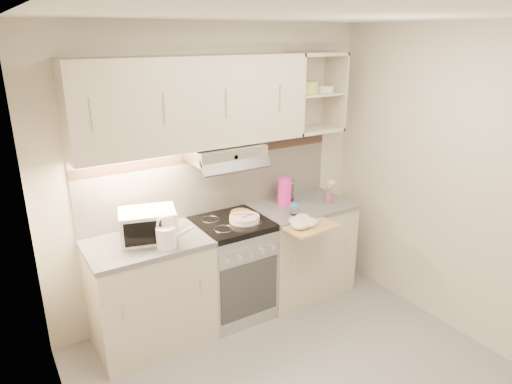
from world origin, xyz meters
TOP-DOWN VIEW (x-y plane):
  - room_shell at (0.00, 0.37)m, footprint 3.04×2.84m
  - base_cabinet_left at (-0.75, 1.10)m, footprint 0.90×0.60m
  - worktop_left at (-0.75, 1.10)m, footprint 0.92×0.62m
  - base_cabinet_right at (0.75, 1.10)m, footprint 0.90×0.60m
  - worktop_right at (0.75, 1.10)m, footprint 0.92×0.62m
  - electric_range at (0.00, 1.10)m, footprint 0.60×0.60m
  - microwave at (-0.72, 1.12)m, footprint 0.48×0.41m
  - watering_can at (-0.64, 0.91)m, footprint 0.28×0.17m
  - plate_stack at (0.09, 1.03)m, footprint 0.26×0.26m
  - bread_loaf at (0.12, 1.15)m, footprint 0.17×0.17m
  - pink_pitcher at (0.62, 1.19)m, footprint 0.13×0.13m
  - glass_jar at (0.71, 1.26)m, footprint 0.10×0.10m
  - spice_jar at (0.54, 0.93)m, footprint 0.07×0.07m
  - spray_bottle at (1.00, 1.01)m, footprint 0.09×0.09m
  - cutting_board at (0.53, 0.74)m, footprint 0.46×0.42m
  - dish_towel at (0.49, 0.75)m, footprint 0.34×0.31m

SIDE VIEW (x-z plane):
  - base_cabinet_left at x=-0.75m, z-range 0.00..0.86m
  - base_cabinet_right at x=0.75m, z-range 0.00..0.86m
  - electric_range at x=0.00m, z-range 0.00..0.90m
  - cutting_board at x=0.53m, z-range 0.86..0.88m
  - worktop_left at x=-0.75m, z-range 0.86..0.90m
  - worktop_right at x=0.75m, z-range 0.86..0.90m
  - bread_loaf at x=0.12m, z-range 0.90..0.94m
  - dish_towel at x=0.49m, z-range 0.88..0.96m
  - plate_stack at x=0.09m, z-range 0.90..0.95m
  - spice_jar at x=0.54m, z-range 0.90..1.00m
  - watering_can at x=-0.64m, z-range 0.86..1.11m
  - spray_bottle at x=1.00m, z-range 0.87..1.11m
  - glass_jar at x=0.71m, z-range 0.90..1.10m
  - microwave at x=-0.72m, z-range 0.90..1.14m
  - pink_pitcher at x=0.62m, z-range 0.90..1.15m
  - room_shell at x=0.00m, z-range 0.37..2.89m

